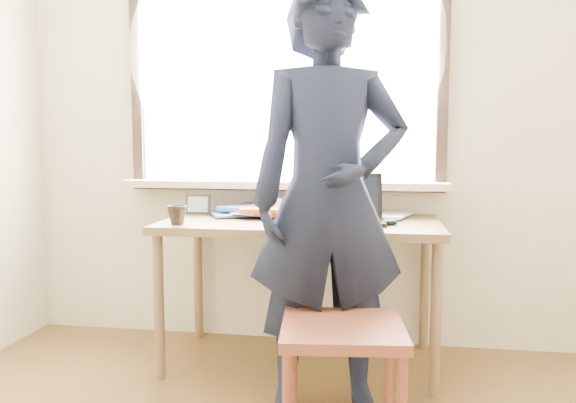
% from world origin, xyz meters
% --- Properties ---
extents(desk, '(1.43, 0.71, 0.76)m').
position_xyz_m(desk, '(-0.05, 1.63, 0.68)').
color(desk, brown).
rests_on(desk, ground).
extents(laptop, '(0.38, 0.32, 0.25)m').
position_xyz_m(laptop, '(0.19, 1.60, 0.82)').
color(laptop, black).
rests_on(laptop, desk).
extents(mug_white, '(0.15, 0.15, 0.10)m').
position_xyz_m(mug_white, '(-0.24, 1.79, 0.81)').
color(mug_white, white).
rests_on(mug_white, desk).
extents(mug_dark, '(0.11, 0.11, 0.09)m').
position_xyz_m(mug_dark, '(-0.64, 1.39, 0.81)').
color(mug_dark, black).
rests_on(mug_dark, desk).
extents(mouse, '(0.08, 0.06, 0.03)m').
position_xyz_m(mouse, '(0.40, 1.53, 0.78)').
color(mouse, black).
rests_on(mouse, desk).
extents(desk_clutter, '(0.90, 0.45, 0.06)m').
position_xyz_m(desk_clutter, '(-0.33, 1.80, 0.79)').
color(desk_clutter, '#2F5399').
rests_on(desk_clutter, desk).
extents(book_a, '(0.27, 0.32, 0.03)m').
position_xyz_m(book_a, '(-0.44, 1.84, 0.78)').
color(book_a, white).
rests_on(book_a, desk).
extents(book_b, '(0.27, 0.32, 0.02)m').
position_xyz_m(book_b, '(0.30, 1.85, 0.77)').
color(book_b, white).
rests_on(book_b, desk).
extents(picture_frame, '(0.14, 0.03, 0.11)m').
position_xyz_m(picture_frame, '(-0.64, 1.73, 0.82)').
color(picture_frame, black).
rests_on(picture_frame, desk).
extents(work_chair, '(0.51, 0.49, 0.48)m').
position_xyz_m(work_chair, '(0.21, 0.85, 0.40)').
color(work_chair, brown).
rests_on(work_chair, ground).
extents(person, '(0.76, 0.60, 1.85)m').
position_xyz_m(person, '(0.13, 1.13, 0.92)').
color(person, black).
rests_on(person, ground).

